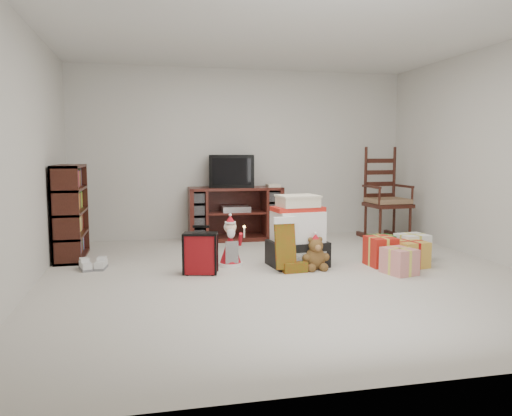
% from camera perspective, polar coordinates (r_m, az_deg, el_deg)
% --- Properties ---
extents(room, '(5.01, 5.01, 2.51)m').
position_cam_1_polar(room, '(5.08, 3.84, 6.09)').
color(room, beige).
rests_on(room, ground).
extents(tv_stand, '(1.36, 0.52, 0.77)m').
position_cam_1_polar(tv_stand, '(7.27, -2.36, -0.63)').
color(tv_stand, '#4E1B16').
rests_on(tv_stand, floor).
extents(bookshelf, '(0.31, 0.92, 1.12)m').
position_cam_1_polar(bookshelf, '(6.39, -20.41, -0.60)').
color(bookshelf, '#39170F').
rests_on(bookshelf, floor).
extents(rocking_chair, '(0.61, 0.96, 1.41)m').
position_cam_1_polar(rocking_chair, '(7.58, 14.58, 0.18)').
color(rocking_chair, '#39170F').
rests_on(rocking_chair, floor).
extents(gift_pile, '(0.67, 0.52, 0.78)m').
position_cam_1_polar(gift_pile, '(5.63, 4.77, -3.16)').
color(gift_pile, black).
rests_on(gift_pile, floor).
extents(red_suitcase, '(0.37, 0.25, 0.51)m').
position_cam_1_polar(red_suitcase, '(5.27, -6.37, -5.17)').
color(red_suitcase, maroon).
rests_on(red_suitcase, floor).
extents(stocking, '(0.29, 0.14, 0.60)m').
position_cam_1_polar(stocking, '(5.30, 3.36, -4.19)').
color(stocking, '#0C7112').
rests_on(stocking, floor).
extents(teddy_bear, '(0.24, 0.21, 0.35)m').
position_cam_1_polar(teddy_bear, '(5.49, 6.76, -5.40)').
color(teddy_bear, brown).
rests_on(teddy_bear, floor).
extents(santa_figurine, '(0.28, 0.26, 0.57)m').
position_cam_1_polar(santa_figurine, '(6.30, 3.30, -3.27)').
color(santa_figurine, '#B6131E').
rests_on(santa_figurine, floor).
extents(mrs_claus_figurine, '(0.28, 0.27, 0.58)m').
position_cam_1_polar(mrs_claus_figurine, '(5.64, -2.94, -4.38)').
color(mrs_claus_figurine, '#B6131E').
rests_on(mrs_claus_figurine, floor).
extents(sneaker_pair, '(0.32, 0.27, 0.09)m').
position_cam_1_polar(sneaker_pair, '(5.76, -18.10, -6.26)').
color(sneaker_pair, silver).
rests_on(sneaker_pair, floor).
extents(gift_cluster, '(0.84, 0.95, 0.29)m').
position_cam_1_polar(gift_cluster, '(5.88, 15.57, -4.92)').
color(gift_cluster, red).
rests_on(gift_cluster, floor).
extents(crt_television, '(0.71, 0.57, 0.47)m').
position_cam_1_polar(crt_television, '(7.25, -2.75, 4.25)').
color(crt_television, black).
rests_on(crt_television, tv_stand).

